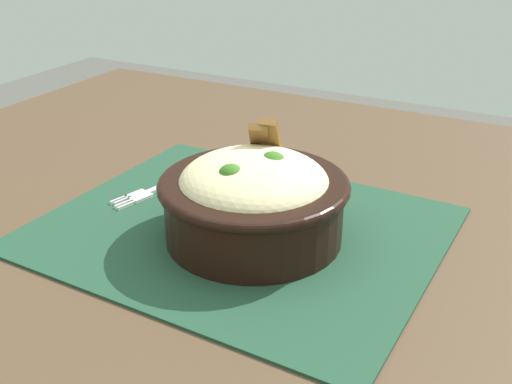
# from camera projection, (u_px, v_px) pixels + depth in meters

# --- Properties ---
(table) EXTENTS (1.16, 0.99, 0.76)m
(table) POSITION_uv_depth(u_px,v_px,m) (248.00, 294.00, 0.68)
(table) COLOR #4C3826
(table) RESTS_ON ground_plane
(placemat) EXTENTS (0.42, 0.35, 0.00)m
(placemat) POSITION_uv_depth(u_px,v_px,m) (240.00, 229.00, 0.66)
(placemat) COLOR #1E422D
(placemat) RESTS_ON table
(bowl) EXTENTS (0.21, 0.21, 0.12)m
(bowl) POSITION_uv_depth(u_px,v_px,m) (256.00, 195.00, 0.63)
(bowl) COLOR black
(bowl) RESTS_ON placemat
(fork) EXTENTS (0.05, 0.13, 0.00)m
(fork) POSITION_uv_depth(u_px,v_px,m) (154.00, 190.00, 0.74)
(fork) COLOR silver
(fork) RESTS_ON placemat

